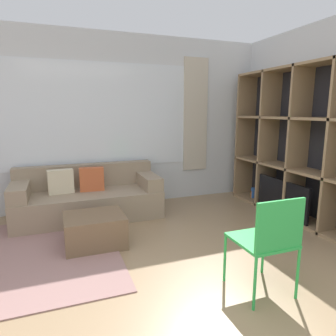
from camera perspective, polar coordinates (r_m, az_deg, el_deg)
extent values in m
cube|color=silver|center=(4.82, -13.92, 8.47)|extent=(6.80, 0.07, 2.70)
cube|color=white|center=(4.78, -13.91, 9.65)|extent=(3.08, 0.01, 1.60)
cube|color=beige|center=(5.25, 5.25, 10.00)|extent=(0.44, 0.03, 1.90)
cube|color=silver|center=(4.62, 27.09, 7.52)|extent=(0.07, 4.44, 2.70)
cube|color=gray|center=(3.67, -27.05, -14.87)|extent=(2.10, 2.10, 0.01)
cube|color=#232328|center=(4.71, 25.21, 4.25)|extent=(0.02, 2.51, 2.13)
cube|color=#997A56|center=(4.57, 23.55, 4.22)|extent=(0.40, 0.04, 2.13)
cube|color=#997A56|center=(5.04, 18.62, 5.09)|extent=(0.40, 0.04, 2.13)
cube|color=#997A56|center=(5.54, 14.54, 5.78)|extent=(0.40, 0.04, 2.13)
cube|color=#997A56|center=(4.79, 22.60, -8.33)|extent=(0.40, 2.51, 0.04)
cube|color=#997A56|center=(4.62, 23.22, -0.16)|extent=(0.40, 2.51, 0.04)
cube|color=#997A56|center=(4.55, 23.89, 8.67)|extent=(0.40, 2.51, 0.04)
cube|color=#997A56|center=(4.59, 24.59, 17.33)|extent=(0.40, 2.51, 0.04)
cube|color=black|center=(4.66, 20.86, -5.26)|extent=(0.04, 1.00, 0.51)
cube|color=black|center=(4.74, 20.85, -8.00)|extent=(0.10, 0.24, 0.03)
cylinder|color=#2856A8|center=(5.42, 15.95, -4.55)|extent=(0.08, 0.08, 0.18)
cylinder|color=orange|center=(4.97, 20.05, -6.54)|extent=(0.07, 0.07, 0.12)
cylinder|color=orange|center=(5.43, 15.89, -4.84)|extent=(0.08, 0.08, 0.12)
cylinder|color=red|center=(4.94, 20.31, -6.34)|extent=(0.06, 0.06, 0.17)
cube|color=gray|center=(4.49, -14.78, -6.77)|extent=(2.02, 0.84, 0.38)
cube|color=gray|center=(4.72, -15.41, -1.37)|extent=(2.02, 0.18, 0.35)
cube|color=gray|center=(4.43, -26.48, -3.96)|extent=(0.24, 0.78, 0.19)
cube|color=gray|center=(4.58, -3.84, -2.36)|extent=(0.24, 0.78, 0.19)
cube|color=beige|center=(4.43, -19.77, -2.45)|extent=(0.35, 0.15, 0.34)
cube|color=#C65B33|center=(4.45, -14.31, -2.08)|extent=(0.35, 0.14, 0.34)
cube|color=brown|center=(3.60, -13.79, -11.39)|extent=(0.67, 0.56, 0.36)
cylinder|color=green|center=(3.07, 17.66, -14.80)|extent=(0.02, 0.02, 0.44)
cylinder|color=green|center=(2.85, 10.78, -16.54)|extent=(0.02, 0.02, 0.44)
cylinder|color=green|center=(2.79, 23.45, -18.03)|extent=(0.02, 0.02, 0.44)
cylinder|color=green|center=(2.54, 16.20, -20.48)|extent=(0.02, 0.02, 0.44)
cube|color=green|center=(2.70, 17.29, -13.03)|extent=(0.44, 0.46, 0.02)
cube|color=green|center=(2.48, 20.57, -10.19)|extent=(0.44, 0.02, 0.40)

